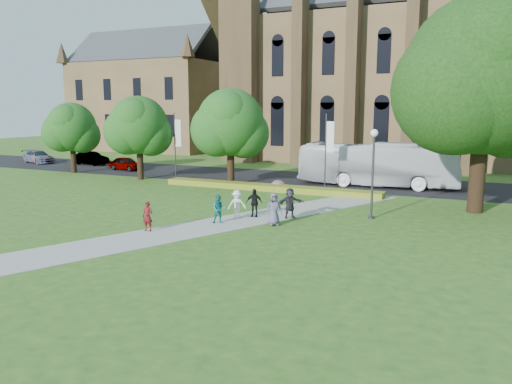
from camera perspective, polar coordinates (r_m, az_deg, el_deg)
The scene contains 24 objects.
ground at distance 26.89m, azimuth -5.87°, elevation -4.31°, with size 160.00×160.00×0.00m, color #2A5A1B.
road at distance 44.95m, azimuth 7.20°, elevation 1.32°, with size 160.00×10.00×0.02m, color black.
footpath at distance 27.73m, azimuth -4.82°, elevation -3.82°, with size 3.20×30.00×0.04m, color #B2B2A8.
flower_hedge at distance 39.30m, azimuth 1.41°, elevation 0.51°, with size 18.00×1.40×0.45m, color #A89A21.
cathedral at distance 62.59m, azimuth 22.33°, elevation 14.93°, with size 52.60×18.25×28.00m.
building_west at distance 80.01m, azimuth -11.79°, elevation 11.42°, with size 22.00×14.00×18.30m.
streetlamp at distance 29.68m, azimuth 13.24°, elevation 3.27°, with size 0.44×0.44×5.24m.
large_tree at distance 33.48m, azimuth 24.67°, elevation 12.05°, with size 9.60×9.60×13.20m.
street_tree_0 at distance 46.19m, azimuth -13.25°, elevation 7.42°, with size 5.20×5.20×7.50m.
street_tree_1 at distance 41.71m, azimuth -2.94°, elevation 7.93°, with size 5.60×5.60×8.05m.
street_tree_2 at distance 52.92m, azimuth -20.34°, elevation 6.96°, with size 4.80×4.80×6.95m.
banner_pole_0 at distance 39.39m, azimuth 8.12°, elevation 5.08°, with size 0.70×0.10×6.00m.
banner_pole_1 at distance 45.42m, azimuth -9.13°, elevation 5.65°, with size 0.70×0.10×6.00m.
tour_coach at distance 42.23m, azimuth 13.74°, elevation 3.06°, with size 3.02×12.92×3.60m, color white.
car_0 at distance 53.65m, azimuth -14.62°, elevation 3.17°, with size 1.61×4.01×1.37m, color gray.
car_1 at distance 59.75m, azimuth -18.32°, elevation 3.67°, with size 1.54×4.42×1.46m, color gray.
car_2 at distance 64.10m, azimuth -23.62°, elevation 3.71°, with size 1.99×4.90×1.42m, color gray.
pedestrian_0 at distance 26.77m, azimuth -12.28°, elevation -2.73°, with size 0.57×0.38×1.57m, color maroon.
pedestrian_1 at distance 27.97m, azimuth -4.25°, elevation -1.97°, with size 0.78×0.61×1.60m, color #16706F.
pedestrian_2 at distance 29.19m, azimuth -2.19°, elevation -1.41°, with size 1.07×0.61×1.65m, color white.
pedestrian_3 at distance 29.61m, azimuth -0.21°, elevation -1.22°, with size 0.98×0.41×1.68m, color black.
pedestrian_4 at distance 27.52m, azimuth 2.07°, elevation -1.94°, with size 0.87×0.57×1.79m, color slate.
pedestrian_5 at distance 29.28m, azimuth 3.90°, elevation -1.27°, with size 1.65×0.53×1.78m, color #2D2A33.
parasol at distance 27.33m, azimuth 2.52°, elevation 0.54°, with size 0.71×0.71×0.62m, color #BF878A.
Camera 1 is at (13.36, -22.43, 6.46)m, focal length 35.00 mm.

